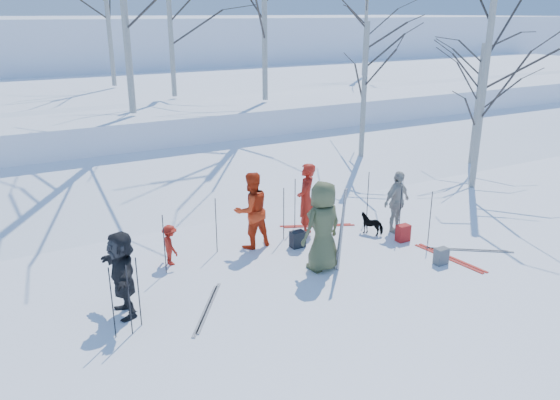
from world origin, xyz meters
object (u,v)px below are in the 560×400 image
skier_red_seated (170,245)px  backpack_dark (298,239)px  skier_redor_behind (251,210)px  skier_olive_center (323,226)px  backpack_red (403,233)px  skier_cream_east (397,202)px  skier_grey_west (122,274)px  dog (372,224)px  backpack_grey (441,256)px  skier_red_north (306,200)px

skier_red_seated → backpack_dark: bearing=-105.3°
skier_redor_behind → skier_olive_center: bearing=109.2°
skier_redor_behind → backpack_dark: bearing=144.5°
backpack_red → backpack_dark: 2.64m
skier_cream_east → skier_red_seated: bearing=157.7°
skier_cream_east → skier_grey_west: (-7.10, -0.74, 0.03)m
dog → backpack_grey: 2.20m
skier_redor_behind → skier_grey_west: 3.83m
skier_red_north → backpack_dark: size_ratio=4.69×
backpack_grey → backpack_dark: backpack_dark is taller
skier_red_north → dog: 1.83m
dog → backpack_red: bearing=81.4°
backpack_red → backpack_dark: size_ratio=1.05×
skier_redor_behind → backpack_dark: 1.32m
skier_red_north → backpack_dark: skier_red_north is taller
skier_red_seated → skier_grey_west: bearing=134.7°
skier_olive_center → backpack_grey: (2.47, -1.10, -0.81)m
dog → backpack_dark: size_ratio=1.57×
skier_red_seated → backpack_grey: bearing=-123.5°
skier_redor_behind → skier_cream_east: skier_redor_behind is taller
skier_grey_west → backpack_grey: size_ratio=4.37×
skier_redor_behind → skier_cream_east: size_ratio=1.16×
skier_red_north → skier_olive_center: bearing=25.1°
skier_olive_center → dog: skier_olive_center is taller
skier_redor_behind → skier_grey_west: (-3.45, -1.66, -0.10)m
skier_grey_west → backpack_grey: (6.73, -1.27, -0.64)m
skier_red_north → dog: (1.54, -0.74, -0.67)m
skier_red_north → skier_grey_west: (-4.95, -1.65, -0.11)m
backpack_red → backpack_grey: backpack_red is taller
skier_grey_west → backpack_grey: skier_grey_west is taller
skier_olive_center → skier_red_north: size_ratio=1.07×
skier_red_north → skier_cream_east: bearing=112.8°
backpack_grey → dog: bearing=96.4°
skier_red_seated → backpack_red: skier_red_seated is taller
skier_red_seated → skier_grey_west: size_ratio=0.56×
skier_grey_west → backpack_dark: (4.39, 1.10, -0.63)m
backpack_red → backpack_dark: bearing=158.9°
backpack_grey → backpack_dark: bearing=134.6°
skier_olive_center → skier_red_seated: skier_olive_center is taller
skier_olive_center → dog: 2.58m
skier_grey_west → backpack_grey: 6.88m
skier_olive_center → backpack_dark: 1.51m
skier_redor_behind → skier_red_seated: size_ratio=2.00×
backpack_red → backpack_grey: bearing=-94.9°
dog → backpack_red: dog is taller
skier_olive_center → skier_red_north: bearing=-119.6°
skier_olive_center → backpack_dark: bearing=-104.8°
skier_olive_center → skier_grey_west: bearing=-11.2°
dog → backpack_dark: 2.10m
skier_cream_east → backpack_dark: size_ratio=4.01×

